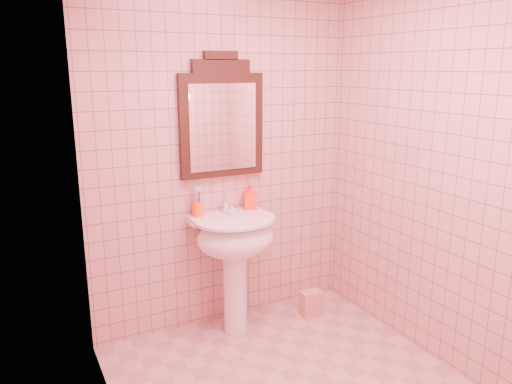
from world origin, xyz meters
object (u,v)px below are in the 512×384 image
pedestal_sink (235,245)px  soap_dispenser (250,196)px  mirror (222,120)px  towel (311,303)px  toothbrush_cup (198,209)px

pedestal_sink → soap_dispenser: 0.39m
mirror → pedestal_sink: bearing=-90.0°
towel → soap_dispenser: bearing=152.8°
mirror → soap_dispenser: 0.60m
pedestal_sink → towel: (0.62, -0.06, -0.56)m
mirror → towel: mirror is taller
toothbrush_cup → towel: bearing=-15.1°
pedestal_sink → towel: 0.84m
toothbrush_cup → towel: toothbrush_cup is taller
mirror → soap_dispenser: (0.20, -0.04, -0.57)m
pedestal_sink → mirror: 0.89m
toothbrush_cup → towel: 1.19m
pedestal_sink → mirror: mirror is taller
soap_dispenser → towel: size_ratio=0.99×
pedestal_sink → soap_dispenser: bearing=38.8°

